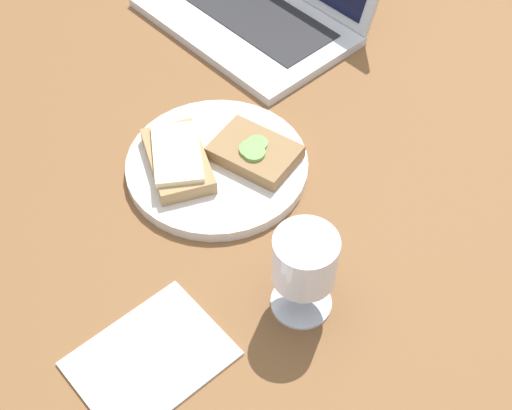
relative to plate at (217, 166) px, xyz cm
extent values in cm
cube|color=brown|center=(6.05, 0.63, -2.28)|extent=(140.00, 140.00, 3.00)
cylinder|color=silver|center=(0.00, 0.00, 0.00)|extent=(23.32, 23.32, 1.55)
cube|color=#937047|center=(2.75, 4.05, 1.72)|extent=(11.97, 9.69, 1.88)
cylinder|color=#6BB74C|center=(3.58, 3.16, 2.90)|extent=(2.81, 2.81, 0.49)
cylinder|color=#6BB74C|center=(2.94, 3.40, 2.88)|extent=(3.22, 3.22, 0.45)
cylinder|color=#6BB74C|center=(2.60, 4.60, 2.84)|extent=(2.70, 2.70, 0.36)
cube|color=#A88456|center=(-2.75, -4.05, 1.77)|extent=(13.76, 11.33, 1.98)
cube|color=#F4EAB7|center=(-2.75, -4.05, 3.12)|extent=(11.71, 10.59, 0.73)
cylinder|color=white|center=(21.49, -6.31, -0.58)|extent=(6.81, 6.81, 0.40)
cylinder|color=white|center=(21.49, -6.31, 2.15)|extent=(0.86, 0.86, 5.05)
cylinder|color=white|center=(21.49, -6.31, 7.68)|extent=(6.86, 6.86, 6.01)
cylinder|color=white|center=(21.49, -6.31, 6.51)|extent=(6.31, 6.31, 3.68)
cube|color=silver|center=(-20.35, 23.26, -0.07)|extent=(32.61, 20.42, 1.40)
cube|color=#232326|center=(-20.35, 25.10, 0.71)|extent=(26.74, 11.23, 0.16)
cube|color=white|center=(15.64, -22.78, -0.58)|extent=(12.44, 15.90, 0.40)
camera|label=1|loc=(48.87, -38.52, 67.08)|focal=50.00mm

